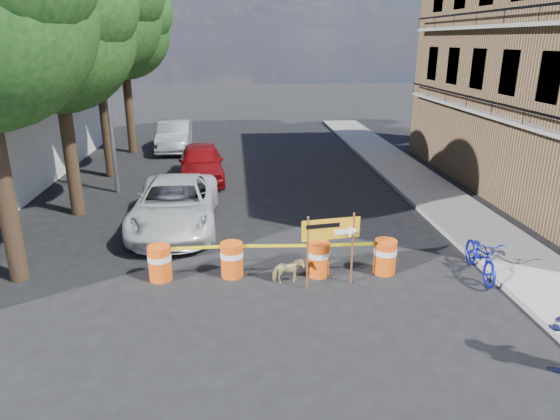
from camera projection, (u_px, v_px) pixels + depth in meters
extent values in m
plane|color=black|center=(298.00, 307.00, 11.23)|extent=(120.00, 120.00, 0.00)
cube|color=gray|center=(453.00, 210.00, 17.38)|extent=(2.40, 40.00, 0.15)
cylinder|color=#332316|center=(3.00, 183.00, 11.74)|extent=(0.44, 0.44, 5.04)
cylinder|color=#332316|center=(69.00, 146.00, 16.50)|extent=(0.44, 0.44, 4.76)
sphere|color=#123F15|center=(54.00, 31.00, 15.34)|extent=(5.00, 5.00, 5.00)
sphere|color=#123F15|center=(74.00, 1.00, 14.67)|extent=(3.75, 3.75, 3.75)
sphere|color=#123F15|center=(39.00, 54.00, 16.09)|extent=(3.50, 3.50, 3.50)
cylinder|color=#332316|center=(105.00, 116.00, 21.12)|extent=(0.44, 0.44, 5.32)
sphere|color=#123F15|center=(94.00, 15.00, 19.83)|extent=(5.40, 5.40, 5.40)
sphere|color=#123F15|center=(80.00, 35.00, 20.64)|extent=(3.78, 3.78, 3.78)
cylinder|color=#332316|center=(129.00, 106.00, 25.89)|extent=(0.44, 0.44, 4.93)
sphere|color=#123F15|center=(122.00, 30.00, 24.70)|extent=(4.80, 4.80, 4.80)
sphere|color=#123F15|center=(135.00, 11.00, 24.03)|extent=(3.60, 3.60, 3.60)
sphere|color=#123F15|center=(111.00, 45.00, 25.43)|extent=(3.36, 3.36, 3.36)
cylinder|color=gray|center=(107.00, 89.00, 18.39)|extent=(0.16, 0.16, 8.00)
cylinder|color=#EA430D|center=(160.00, 263.00, 12.38)|extent=(0.56, 0.56, 0.90)
cylinder|color=white|center=(159.00, 258.00, 12.33)|extent=(0.58, 0.58, 0.14)
cylinder|color=#EA430D|center=(232.00, 260.00, 12.57)|extent=(0.56, 0.56, 0.90)
cylinder|color=white|center=(232.00, 254.00, 12.53)|extent=(0.58, 0.58, 0.14)
cylinder|color=#EA430D|center=(318.00, 259.00, 12.61)|extent=(0.56, 0.56, 0.90)
cylinder|color=white|center=(318.00, 254.00, 12.57)|extent=(0.58, 0.58, 0.14)
cylinder|color=#EA430D|center=(385.00, 257.00, 12.75)|extent=(0.56, 0.56, 0.90)
cylinder|color=white|center=(385.00, 251.00, 12.70)|extent=(0.58, 0.58, 0.14)
cylinder|color=#592D19|center=(308.00, 253.00, 11.78)|extent=(0.05, 0.05, 1.85)
cylinder|color=#592D19|center=(352.00, 249.00, 12.03)|extent=(0.05, 0.05, 1.85)
cube|color=orange|center=(331.00, 229.00, 11.72)|extent=(1.43, 0.24, 0.51)
cube|color=white|center=(343.00, 232.00, 11.80)|extent=(0.41, 0.07, 0.12)
cone|color=white|center=(354.00, 231.00, 11.86)|extent=(0.26, 0.30, 0.27)
cube|color=black|center=(323.00, 226.00, 11.62)|extent=(0.81, 0.13, 0.10)
imported|color=#141BA3|center=(484.00, 238.00, 12.43)|extent=(0.83, 1.15, 2.04)
imported|color=tan|center=(288.00, 271.00, 12.25)|extent=(0.79, 0.43, 0.64)
imported|color=white|center=(175.00, 204.00, 15.77)|extent=(2.58, 5.54, 1.53)
imported|color=maroon|center=(201.00, 162.00, 21.16)|extent=(2.17, 4.69, 1.55)
imported|color=#B1B4B9|center=(174.00, 136.00, 27.01)|extent=(1.79, 4.78, 1.56)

